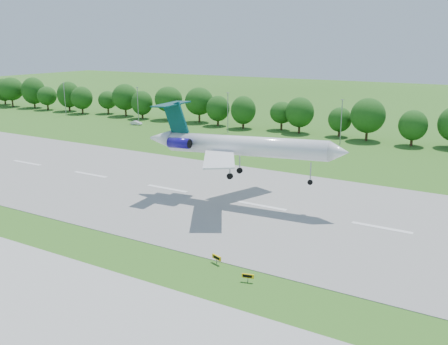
# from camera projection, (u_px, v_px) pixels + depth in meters

# --- Properties ---
(ground) EXTENTS (600.00, 600.00, 0.00)m
(ground) POSITION_uv_depth(u_px,v_px,m) (65.00, 231.00, 73.58)
(ground) COLOR #2C5B18
(ground) RESTS_ON ground
(runway) EXTENTS (400.00, 45.00, 0.08)m
(runway) POSITION_uv_depth(u_px,v_px,m) (167.00, 189.00, 94.34)
(runway) COLOR gray
(runway) RESTS_ON ground
(tree_line) EXTENTS (288.40, 8.40, 10.40)m
(tree_line) POSITION_uv_depth(u_px,v_px,m) (303.00, 113.00, 148.45)
(tree_line) COLOR #382314
(tree_line) RESTS_ON ground
(light_poles) EXTENTS (175.90, 0.25, 12.19)m
(light_poles) POSITION_uv_depth(u_px,v_px,m) (281.00, 116.00, 141.33)
(light_poles) COLOR gray
(light_poles) RESTS_ON ground
(airliner) EXTENTS (36.19, 26.26, 12.26)m
(airliner) POSITION_uv_depth(u_px,v_px,m) (236.00, 145.00, 84.25)
(airliner) COLOR white
(airliner) RESTS_ON ground
(taxi_sign_centre) EXTENTS (1.56, 0.69, 1.12)m
(taxi_sign_centre) POSITION_uv_depth(u_px,v_px,m) (217.00, 258.00, 62.56)
(taxi_sign_centre) COLOR gray
(taxi_sign_centre) RESTS_ON ground
(taxi_sign_right) EXTENTS (1.45, 0.53, 1.02)m
(taxi_sign_right) POSITION_uv_depth(u_px,v_px,m) (248.00, 276.00, 57.78)
(taxi_sign_right) COLOR gray
(taxi_sign_right) RESTS_ON ground
(service_vehicle_a) EXTENTS (4.17, 1.90, 1.33)m
(service_vehicle_a) POSITION_uv_depth(u_px,v_px,m) (136.00, 123.00, 165.73)
(service_vehicle_a) COLOR silver
(service_vehicle_a) RESTS_ON ground
(service_vehicle_b) EXTENTS (3.52, 2.13, 1.12)m
(service_vehicle_b) POSITION_uv_depth(u_px,v_px,m) (182.00, 130.00, 153.22)
(service_vehicle_b) COLOR white
(service_vehicle_b) RESTS_ON ground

